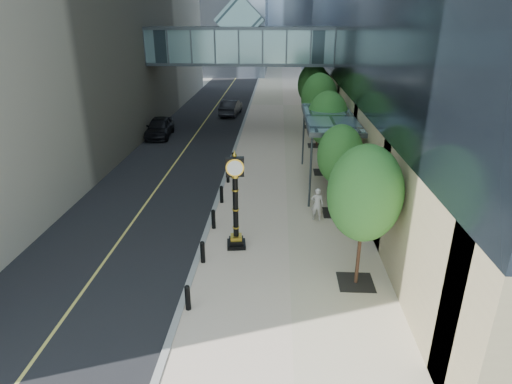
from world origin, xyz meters
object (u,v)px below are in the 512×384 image
at_px(car_far, 231,107).
at_px(street_clock, 236,208).
at_px(car_near, 160,127).
at_px(pedestrian, 317,204).

bearing_deg(car_far, street_clock, 101.83).
bearing_deg(street_clock, car_far, 89.64).
bearing_deg(car_near, pedestrian, -56.16).
xyz_separation_m(street_clock, car_near, (-8.59, 19.25, -1.12)).
bearing_deg(pedestrian, car_far, -63.86).
distance_m(street_clock, pedestrian, 5.00).
distance_m(car_near, car_far, 10.83).
height_order(pedestrian, car_far, pedestrian).
relative_size(car_near, car_far, 1.03).
bearing_deg(car_near, car_far, 57.11).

